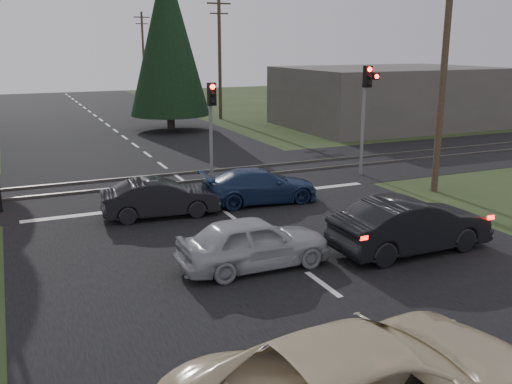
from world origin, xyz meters
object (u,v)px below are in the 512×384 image
dark_hatchback (411,225)px  traffic_signal_center (212,115)px  dark_car_far (160,198)px  utility_pole_mid (220,55)px  utility_pole_near (444,68)px  traffic_signal_right (367,99)px  utility_pole_far (143,51)px  silver_car (254,243)px  blue_sedan (260,186)px

dark_hatchback → traffic_signal_center: bearing=12.4°
traffic_signal_center → dark_car_far: size_ratio=1.07×
dark_hatchback → utility_pole_mid: bearing=-11.3°
traffic_signal_center → utility_pole_near: utility_pole_near is taller
traffic_signal_right → dark_car_far: traffic_signal_right is taller
utility_pole_far → dark_hatchback: utility_pole_far is taller
silver_car → dark_car_far: silver_car is taller
traffic_signal_center → utility_pole_near: size_ratio=0.46×
utility_pole_near → utility_pole_far: bearing=90.0°
traffic_signal_right → utility_pole_near: bearing=-74.7°
traffic_signal_center → blue_sedan: traffic_signal_center is taller
dark_hatchback → blue_sedan: bearing=14.6°
traffic_signal_right → utility_pole_mid: utility_pole_mid is taller
utility_pole_mid → blue_sedan: (-6.93, -22.76, -4.11)m
utility_pole_near → blue_sedan: bearing=169.8°
traffic_signal_center → utility_pole_far: bearing=80.4°
utility_pole_near → blue_sedan: utility_pole_near is taller
traffic_signal_right → dark_car_far: 10.34m
traffic_signal_right → utility_pole_near: size_ratio=0.52×
blue_sedan → utility_pole_mid: bearing=-12.0°
silver_car → blue_sedan: size_ratio=0.93×
utility_pole_near → dark_hatchback: utility_pole_near is taller
utility_pole_mid → silver_car: bearing=-108.7°
utility_pole_far → utility_pole_near: bearing=-90.0°
utility_pole_near → dark_car_far: 11.44m
traffic_signal_center → dark_car_far: traffic_signal_center is taller
utility_pole_mid → blue_sedan: utility_pole_mid is taller
utility_pole_mid → traffic_signal_center: bearing=-111.2°
traffic_signal_center → dark_hatchback: bearing=-76.4°
utility_pole_mid → dark_hatchback: size_ratio=1.96×
utility_pole_far → silver_car: 54.34m
dark_hatchback → silver_car: bearing=80.3°
blue_sedan → utility_pole_near: bearing=-95.3°
utility_pole_far → dark_hatchback: bearing=-95.5°
blue_sedan → dark_car_far: 3.72m
blue_sedan → dark_hatchback: bearing=-159.3°
traffic_signal_right → dark_hatchback: (-4.21, -8.47, -2.56)m
utility_pole_near → dark_car_far: size_ratio=2.35×
silver_car → blue_sedan: bearing=-26.0°
traffic_signal_center → silver_car: (-2.08, -9.01, -2.13)m
utility_pole_near → blue_sedan: 8.15m
utility_pole_far → dark_hatchback: 54.39m
traffic_signal_center → dark_car_far: 5.29m
silver_car → blue_sedan: silver_car is taller
utility_pole_mid → silver_car: size_ratio=2.27×
utility_pole_mid → silver_car: 30.18m
utility_pole_near → blue_sedan: (-6.93, 1.24, -4.11)m
traffic_signal_right → blue_sedan: (-5.97, -2.23, -2.70)m
dark_hatchback → silver_car: dark_hatchback is taller
blue_sedan → silver_car: bearing=159.5°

